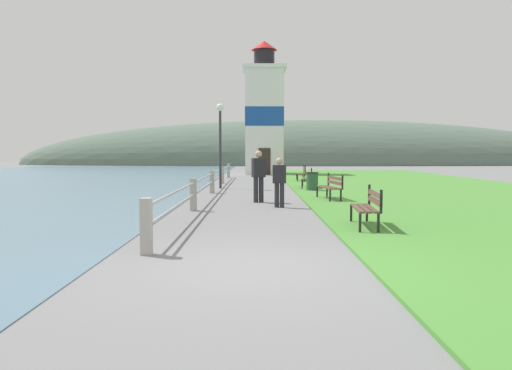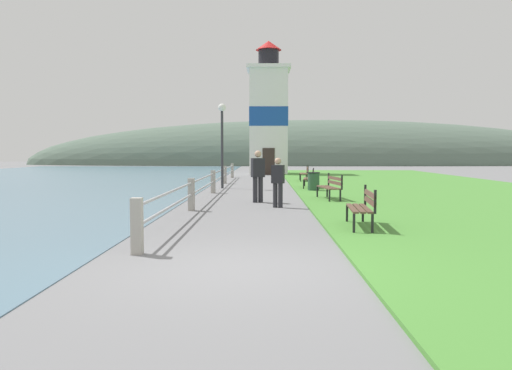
# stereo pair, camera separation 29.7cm
# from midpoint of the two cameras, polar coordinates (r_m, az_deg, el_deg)

# --- Properties ---
(ground_plane) EXTENTS (160.00, 160.00, 0.00)m
(ground_plane) POSITION_cam_midpoint_polar(r_m,az_deg,el_deg) (7.41, -2.16, -9.54)
(ground_plane) COLOR slate
(grass_verge) EXTENTS (12.00, 45.61, 0.06)m
(grass_verge) POSITION_cam_midpoint_polar(r_m,az_deg,el_deg) (23.68, 18.56, -0.46)
(grass_verge) COLOR #4C8E38
(grass_verge) RESTS_ON ground_plane
(seawall_railing) EXTENTS (0.18, 25.03, 0.95)m
(seawall_railing) POSITION_cam_midpoint_polar(r_m,az_deg,el_deg) (20.75, -5.32, 0.62)
(seawall_railing) COLOR #A8A399
(seawall_railing) RESTS_ON ground_plane
(park_bench_near) EXTENTS (0.60, 1.72, 0.94)m
(park_bench_near) POSITION_cam_midpoint_polar(r_m,az_deg,el_deg) (11.25, 12.08, -2.26)
(park_bench_near) COLOR brown
(park_bench_near) RESTS_ON ground_plane
(park_bench_midway) EXTENTS (0.70, 1.79, 0.94)m
(park_bench_midway) POSITION_cam_midpoint_polar(r_m,az_deg,el_deg) (17.64, 8.23, -0.05)
(park_bench_midway) COLOR brown
(park_bench_midway) RESTS_ON ground_plane
(park_bench_far) EXTENTS (0.67, 1.90, 0.94)m
(park_bench_far) POSITION_cam_midpoint_polar(r_m,az_deg,el_deg) (23.28, 5.77, 0.90)
(park_bench_far) COLOR brown
(park_bench_far) RESTS_ON ground_plane
(park_bench_by_lighthouse) EXTENTS (0.56, 1.82, 0.94)m
(park_bench_by_lighthouse) POSITION_cam_midpoint_polar(r_m,az_deg,el_deg) (28.71, 5.12, 1.45)
(park_bench_by_lighthouse) COLOR brown
(park_bench_by_lighthouse) RESTS_ON ground_plane
(lighthouse) EXTENTS (3.28, 3.28, 10.14)m
(lighthouse) POSITION_cam_midpoint_polar(r_m,az_deg,el_deg) (38.60, 0.85, 7.95)
(lighthouse) COLOR white
(lighthouse) RESTS_ON ground_plane
(person_strolling) EXTENTS (0.48, 0.37, 1.76)m
(person_strolling) POSITION_cam_midpoint_polar(r_m,az_deg,el_deg) (16.85, -0.08, 1.22)
(person_strolling) COLOR #28282D
(person_strolling) RESTS_ON ground_plane
(person_by_railing) EXTENTS (0.42, 0.32, 1.53)m
(person_by_railing) POSITION_cam_midpoint_polar(r_m,az_deg,el_deg) (15.31, 2.27, 0.50)
(person_by_railing) COLOR #28282D
(person_by_railing) RESTS_ON ground_plane
(trash_bin) EXTENTS (0.54, 0.54, 0.84)m
(trash_bin) POSITION_cam_midpoint_polar(r_m,az_deg,el_deg) (21.61, 6.19, 0.37)
(trash_bin) COLOR #2D5138
(trash_bin) RESTS_ON ground_plane
(lamp_post) EXTENTS (0.36, 0.36, 3.96)m
(lamp_post) POSITION_cam_midpoint_polar(r_m,az_deg,el_deg) (23.47, -4.34, 6.30)
(lamp_post) COLOR #333338
(lamp_post) RESTS_ON ground_plane
(distant_hillside) EXTENTS (80.00, 16.00, 12.00)m
(distant_hillside) POSITION_cam_midpoint_polar(r_m,az_deg,el_deg) (68.07, 6.64, 2.34)
(distant_hillside) COLOR #566B5B
(distant_hillside) RESTS_ON ground_plane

